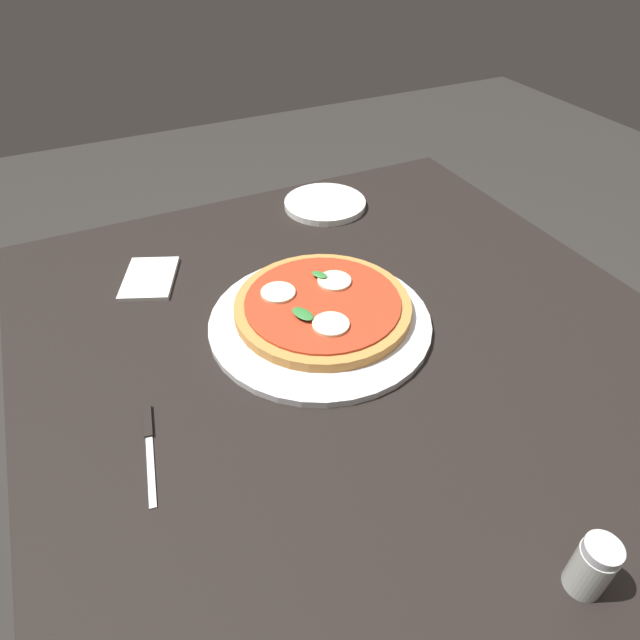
{
  "coord_description": "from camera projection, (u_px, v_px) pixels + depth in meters",
  "views": [
    {
      "loc": [
        0.55,
        -0.34,
        1.3
      ],
      "look_at": [
        -0.08,
        -0.04,
        0.72
      ],
      "focal_mm": 30.71,
      "sensor_mm": 36.0,
      "label": 1
    }
  ],
  "objects": [
    {
      "name": "ground_plane",
      "position": [
        347.0,
        563.0,
        1.33
      ],
      "size": [
        6.0,
        6.0,
        0.0
      ],
      "primitive_type": "plane",
      "color": "#2D2B28"
    },
    {
      "name": "dining_table",
      "position": [
        359.0,
        388.0,
        0.93
      ],
      "size": [
        1.14,
        1.04,
        0.71
      ],
      "color": "black",
      "rests_on": "ground_plane"
    },
    {
      "name": "pepper_shaker",
      "position": [
        592.0,
        567.0,
        0.56
      ],
      "size": [
        0.04,
        0.04,
        0.08
      ],
      "color": "#B2B7AD",
      "rests_on": "dining_table"
    },
    {
      "name": "pizza",
      "position": [
        322.0,
        306.0,
        0.92
      ],
      "size": [
        0.3,
        0.3,
        0.03
      ],
      "color": "#C6843F",
      "rests_on": "serving_tray"
    },
    {
      "name": "knife",
      "position": [
        149.0,
        440.0,
        0.73
      ],
      "size": [
        0.16,
        0.04,
        0.01
      ],
      "color": "black",
      "rests_on": "dining_table"
    },
    {
      "name": "serving_tray",
      "position": [
        320.0,
        322.0,
        0.91
      ],
      "size": [
        0.37,
        0.37,
        0.01
      ],
      "primitive_type": "cylinder",
      "color": "silver",
      "rests_on": "dining_table"
    },
    {
      "name": "napkin",
      "position": [
        149.0,
        278.0,
        1.01
      ],
      "size": [
        0.15,
        0.13,
        0.01
      ],
      "primitive_type": "cube",
      "rotation": [
        0.0,
        0.0,
        -0.4
      ],
      "color": "white",
      "rests_on": "dining_table"
    },
    {
      "name": "plate_white",
      "position": [
        325.0,
        204.0,
        1.23
      ],
      "size": [
        0.18,
        0.18,
        0.01
      ],
      "primitive_type": "cylinder",
      "color": "white",
      "rests_on": "dining_table"
    }
  ]
}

